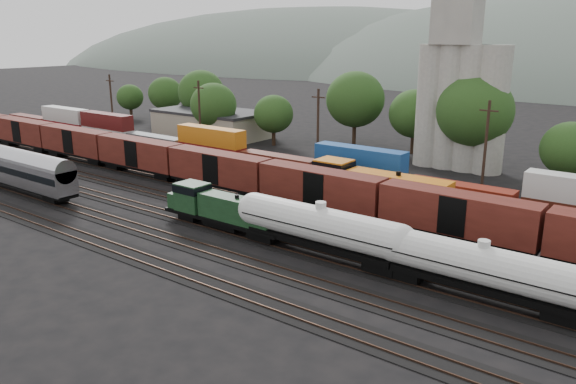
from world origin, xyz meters
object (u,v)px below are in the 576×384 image
Objects in this scene: green_locomotive at (218,207)px; orange_locomotive at (370,187)px; tank_car_a at (320,227)px; passenger_coach at (14,166)px; grain_silo at (460,93)px.

green_locomotive is 17.70m from orange_locomotive.
green_locomotive is 0.76× the size of orange_locomotive.
tank_car_a is 43.62m from passenger_coach.
passenger_coach is (-30.75, -5.00, 0.97)m from green_locomotive.
tank_car_a is 0.79× the size of passenger_coach.
passenger_coach is at bearing -131.09° from grain_silo.
tank_car_a reaches higher than green_locomotive.
orange_locomotive is (-3.20, 15.00, -0.08)m from tank_car_a.
grain_silo is (40.12, 46.00, 7.99)m from passenger_coach.
green_locomotive is 0.64× the size of passenger_coach.
grain_silo is (-0.02, 26.00, 8.46)m from orange_locomotive.
tank_car_a is at bearing 0.00° from green_locomotive.
grain_silo reaches higher than orange_locomotive.
orange_locomotive is 27.34m from grain_silo.
orange_locomotive is at bearing 102.03° from tank_car_a.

